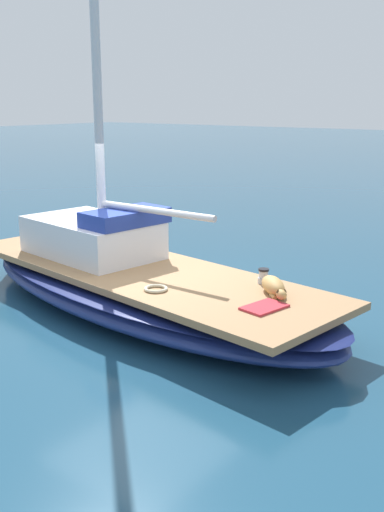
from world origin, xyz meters
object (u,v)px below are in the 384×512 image
Objects in this scene: sailboat_main at (140,289)px; deck_winch at (264,276)px; coiled_rope at (156,289)px; deck_towel at (264,307)px; dog_tan at (274,286)px.

sailboat_main is 2.00m from deck_winch.
deck_winch is at bearing -76.12° from sailboat_main.
sailboat_main is at bearing 52.81° from coiled_rope.
deck_towel is (0.25, -1.54, -0.01)m from coiled_rope.
deck_winch is 1.06m from deck_towel.
coiled_rope is 1.56m from deck_towel.
sailboat_main is 1.19m from coiled_rope.
coiled_rope is (-0.69, -0.91, 0.35)m from sailboat_main.
deck_winch is 0.65× the size of coiled_rope.
dog_tan is at bearing -133.90° from deck_winch.
dog_tan is 1.58m from coiled_rope.
deck_winch reaches higher than deck_towel.
coiled_rope reaches higher than deck_towel.
deck_winch is at bearing 31.08° from deck_towel.
coiled_rope is 0.58× the size of deck_towel.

